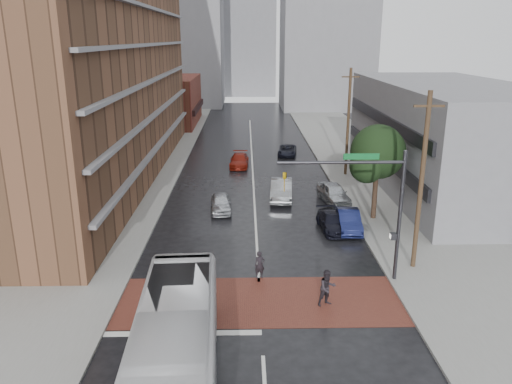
{
  "coord_description": "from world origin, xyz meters",
  "views": [
    {
      "loc": [
        -0.66,
        -21.63,
        12.56
      ],
      "look_at": [
        -0.05,
        7.59,
        3.5
      ],
      "focal_mm": 35.0,
      "sensor_mm": 36.0,
      "label": 1
    }
  ],
  "objects_px": {
    "car_parked_near": "(349,220)",
    "car_travel_c": "(239,160)",
    "car_travel_b": "(281,190)",
    "car_parked_mid": "(332,222)",
    "car_parked_far": "(334,193)",
    "transit_bus": "(174,358)",
    "pedestrian_a": "(260,265)",
    "suv_travel": "(287,150)",
    "pedestrian_b": "(327,288)",
    "car_travel_a": "(221,203)"
  },
  "relations": [
    {
      "from": "car_travel_a",
      "to": "car_travel_c",
      "type": "height_order",
      "value": "car_travel_c"
    },
    {
      "from": "pedestrian_a",
      "to": "car_parked_mid",
      "type": "xyz_separation_m",
      "value": [
        5.14,
        7.0,
        -0.19
      ]
    },
    {
      "from": "transit_bus",
      "to": "car_parked_far",
      "type": "distance_m",
      "value": 24.41
    },
    {
      "from": "transit_bus",
      "to": "pedestrian_a",
      "type": "bearing_deg",
      "value": 67.85
    },
    {
      "from": "car_parked_near",
      "to": "pedestrian_b",
      "type": "bearing_deg",
      "value": -103.49
    },
    {
      "from": "car_travel_b",
      "to": "car_parked_mid",
      "type": "height_order",
      "value": "car_travel_b"
    },
    {
      "from": "car_travel_a",
      "to": "pedestrian_a",
      "type": "bearing_deg",
      "value": -80.96
    },
    {
      "from": "transit_bus",
      "to": "car_parked_mid",
      "type": "bearing_deg",
      "value": 59.93
    },
    {
      "from": "suv_travel",
      "to": "car_travel_c",
      "type": "bearing_deg",
      "value": -129.09
    },
    {
      "from": "pedestrian_a",
      "to": "car_travel_a",
      "type": "bearing_deg",
      "value": 89.02
    },
    {
      "from": "pedestrian_b",
      "to": "car_parked_far",
      "type": "bearing_deg",
      "value": 57.05
    },
    {
      "from": "car_parked_far",
      "to": "car_parked_mid",
      "type": "bearing_deg",
      "value": -109.7
    },
    {
      "from": "pedestrian_b",
      "to": "car_parked_near",
      "type": "height_order",
      "value": "pedestrian_b"
    },
    {
      "from": "car_parked_near",
      "to": "car_travel_c",
      "type": "bearing_deg",
      "value": 116.87
    },
    {
      "from": "car_travel_b",
      "to": "car_parked_near",
      "type": "distance_m",
      "value": 8.02
    },
    {
      "from": "pedestrian_b",
      "to": "car_travel_c",
      "type": "distance_m",
      "value": 28.0
    },
    {
      "from": "car_travel_c",
      "to": "pedestrian_b",
      "type": "bearing_deg",
      "value": -77.75
    },
    {
      "from": "pedestrian_a",
      "to": "car_travel_b",
      "type": "xyz_separation_m",
      "value": [
        2.14,
        13.89,
        0.03
      ]
    },
    {
      "from": "pedestrian_b",
      "to": "car_travel_b",
      "type": "height_order",
      "value": "pedestrian_b"
    },
    {
      "from": "car_travel_b",
      "to": "suv_travel",
      "type": "relative_size",
      "value": 1.16
    },
    {
      "from": "car_parked_far",
      "to": "car_travel_b",
      "type": "bearing_deg",
      "value": 158.47
    },
    {
      "from": "transit_bus",
      "to": "car_travel_b",
      "type": "distance_m",
      "value": 23.98
    },
    {
      "from": "car_parked_far",
      "to": "car_parked_near",
      "type": "bearing_deg",
      "value": -99.31
    },
    {
      "from": "transit_bus",
      "to": "suv_travel",
      "type": "distance_m",
      "value": 39.75
    },
    {
      "from": "pedestrian_a",
      "to": "car_parked_mid",
      "type": "distance_m",
      "value": 8.69
    },
    {
      "from": "car_travel_c",
      "to": "car_parked_mid",
      "type": "relative_size",
      "value": 1.09
    },
    {
      "from": "car_travel_a",
      "to": "car_parked_mid",
      "type": "distance_m",
      "value": 8.75
    },
    {
      "from": "car_travel_b",
      "to": "car_parked_mid",
      "type": "relative_size",
      "value": 1.2
    },
    {
      "from": "pedestrian_a",
      "to": "pedestrian_b",
      "type": "distance_m",
      "value": 4.36
    },
    {
      "from": "car_travel_a",
      "to": "transit_bus",
      "type": "bearing_deg",
      "value": -96.28
    },
    {
      "from": "pedestrian_b",
      "to": "car_parked_mid",
      "type": "bearing_deg",
      "value": 56.82
    },
    {
      "from": "car_travel_a",
      "to": "car_parked_mid",
      "type": "xyz_separation_m",
      "value": [
        7.77,
        -4.01,
        -0.05
      ]
    },
    {
      "from": "car_parked_mid",
      "to": "car_parked_far",
      "type": "distance_m",
      "value": 6.1
    },
    {
      "from": "transit_bus",
      "to": "pedestrian_b",
      "type": "xyz_separation_m",
      "value": [
        6.51,
        6.5,
        -0.78
      ]
    },
    {
      "from": "pedestrian_a",
      "to": "suv_travel",
      "type": "relative_size",
      "value": 0.37
    },
    {
      "from": "pedestrian_a",
      "to": "car_travel_a",
      "type": "distance_m",
      "value": 11.32
    },
    {
      "from": "pedestrian_b",
      "to": "car_parked_mid",
      "type": "distance_m",
      "value": 10.14
    },
    {
      "from": "suv_travel",
      "to": "car_parked_far",
      "type": "distance_m",
      "value": 16.79
    },
    {
      "from": "transit_bus",
      "to": "car_parked_near",
      "type": "height_order",
      "value": "transit_bus"
    },
    {
      "from": "transit_bus",
      "to": "car_travel_a",
      "type": "distance_m",
      "value": 20.49
    },
    {
      "from": "car_parked_mid",
      "to": "suv_travel",
      "type": "bearing_deg",
      "value": 88.55
    },
    {
      "from": "car_travel_b",
      "to": "pedestrian_a",
      "type": "bearing_deg",
      "value": -94.08
    },
    {
      "from": "car_parked_far",
      "to": "pedestrian_b",
      "type": "bearing_deg",
      "value": -110.09
    },
    {
      "from": "car_travel_c",
      "to": "car_parked_near",
      "type": "height_order",
      "value": "car_parked_near"
    },
    {
      "from": "car_parked_near",
      "to": "car_travel_a",
      "type": "bearing_deg",
      "value": 159.19
    },
    {
      "from": "transit_bus",
      "to": "pedestrian_b",
      "type": "relative_size",
      "value": 6.62
    },
    {
      "from": "car_travel_b",
      "to": "car_parked_far",
      "type": "height_order",
      "value": "car_travel_b"
    },
    {
      "from": "car_travel_b",
      "to": "car_parked_far",
      "type": "bearing_deg",
      "value": -7.55
    },
    {
      "from": "transit_bus",
      "to": "car_parked_far",
      "type": "bearing_deg",
      "value": 64.07
    },
    {
      "from": "car_travel_b",
      "to": "suv_travel",
      "type": "height_order",
      "value": "car_travel_b"
    }
  ]
}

